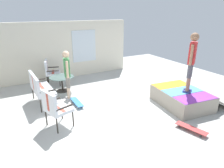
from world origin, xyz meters
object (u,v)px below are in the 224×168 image
object	(u,v)px
patio_chair_near_house	(50,70)
patio_table	(62,81)
skateboard_spare	(191,128)
skateboard_by_bench	(77,102)
skate_ramp	(182,98)
patio_chair_by_wall	(54,106)
person_skater	(192,58)
patio_bench	(39,86)
person_watching	(67,72)

from	to	relation	value
patio_chair_near_house	patio_table	xyz separation A→B (m)	(-0.94, -0.22, -0.21)
patio_chair_near_house	skateboard_spare	xyz separation A→B (m)	(-5.13, -2.34, -0.53)
patio_chair_near_house	skateboard_by_bench	xyz separation A→B (m)	(-2.30, -0.30, -0.53)
skateboard_by_bench	skateboard_spare	xyz separation A→B (m)	(-2.83, -2.04, 0.00)
skate_ramp	patio_table	xyz separation A→B (m)	(3.00, 3.05, 0.15)
patio_chair_by_wall	person_skater	xyz separation A→B (m)	(-0.75, -3.91, 0.95)
patio_bench	skateboard_spare	distance (m)	4.62
patio_bench	person_skater	size ratio (longest dim) A/B	0.72
patio_bench	skateboard_spare	bearing A→B (deg)	-138.36
patio_bench	patio_chair_near_house	bearing A→B (deg)	-22.60
patio_chair_near_house	patio_chair_by_wall	xyz separation A→B (m)	(-3.32, 0.61, 0.00)
person_skater	patio_bench	bearing A→B (deg)	59.53
patio_table	patio_chair_by_wall	bearing A→B (deg)	160.85
patio_chair_near_house	skateboard_by_bench	bearing A→B (deg)	-172.54
patio_table	person_skater	distance (m)	4.54
skate_ramp	skateboard_spare	bearing A→B (deg)	142.17
patio_table	patio_bench	bearing A→B (deg)	129.66
skateboard_spare	skateboard_by_bench	bearing A→B (deg)	35.70
patio_chair_near_house	skateboard_spare	world-z (taller)	patio_chair_near_house
skate_ramp	person_watching	size ratio (longest dim) A/B	1.27
patio_chair_by_wall	skateboard_spare	distance (m)	3.50
skate_ramp	person_watching	distance (m)	3.82
patio_chair_by_wall	skateboard_by_bench	bearing A→B (deg)	-41.92
patio_chair_by_wall	person_skater	bearing A→B (deg)	-100.84
patio_chair_near_house	skate_ramp	bearing A→B (deg)	-140.30
patio_chair_near_house	person_skater	world-z (taller)	person_skater
person_watching	person_skater	xyz separation A→B (m)	(-2.32, -3.08, 0.59)
patio_bench	person_watching	distance (m)	0.99
patio_chair_near_house	patio_chair_by_wall	size ratio (longest dim) A/B	1.00
patio_chair_by_wall	skateboard_spare	xyz separation A→B (m)	(-1.82, -2.95, -0.53)
person_skater	skateboard_by_bench	size ratio (longest dim) A/B	2.22
skate_ramp	patio_chair_near_house	bearing A→B (deg)	39.70
skate_ramp	person_skater	bearing A→B (deg)	-166.92
skateboard_by_bench	patio_table	bearing A→B (deg)	3.61
patio_chair_near_house	patio_table	size ratio (longest dim) A/B	1.13
skateboard_spare	patio_chair_near_house	bearing A→B (deg)	24.47
patio_chair_by_wall	person_skater	world-z (taller)	person_skater
skate_ramp	patio_chair_near_house	xyz separation A→B (m)	(3.94, 3.27, 0.36)
patio_bench	patio_chair_by_wall	size ratio (longest dim) A/B	1.25
patio_chair_near_house	person_watching	bearing A→B (deg)	-172.89
patio_bench	skateboard_spare	xyz separation A→B (m)	(-3.43, -3.05, -0.53)
patio_chair_near_house	person_skater	bearing A→B (deg)	-140.95
person_watching	skateboard_spare	xyz separation A→B (m)	(-3.39, -2.12, -0.88)
patio_table	skateboard_spare	xyz separation A→B (m)	(-4.20, -2.12, -0.32)
skateboard_spare	person_skater	bearing A→B (deg)	-41.94
skate_ramp	skateboard_by_bench	size ratio (longest dim) A/B	2.63
skateboard_spare	patio_chair_by_wall	bearing A→B (deg)	58.34
person_watching	skateboard_spare	size ratio (longest dim) A/B	2.02
patio_table	skateboard_spare	distance (m)	4.71
person_watching	person_skater	world-z (taller)	person_skater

